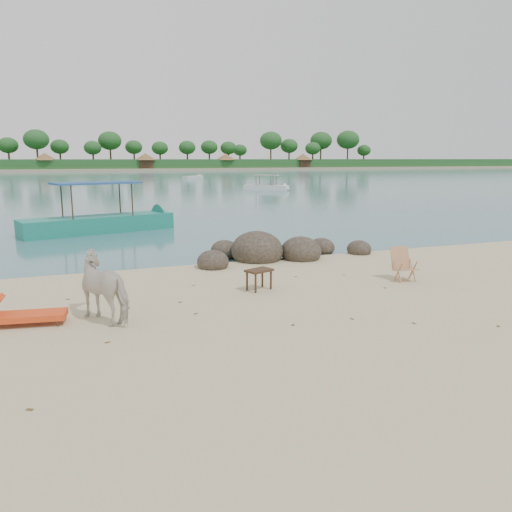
{
  "coord_description": "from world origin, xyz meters",
  "views": [
    {
      "loc": [
        -3.5,
        -8.9,
        3.28
      ],
      "look_at": [
        0.62,
        2.0,
        1.0
      ],
      "focal_mm": 35.0,
      "sensor_mm": 36.0,
      "label": 1
    }
  ],
  "objects": [
    {
      "name": "lounge_chair",
      "position": [
        -4.36,
        1.59,
        0.26
      ],
      "size": [
        1.8,
        0.87,
        0.52
      ],
      "primitive_type": null,
      "rotation": [
        0.0,
        0.0,
        -0.16
      ],
      "color": "#EE431C",
      "rests_on": "ground"
    },
    {
      "name": "side_table",
      "position": [
        0.87,
        2.45,
        0.26
      ],
      "size": [
        0.76,
        0.63,
        0.53
      ],
      "primitive_type": null,
      "rotation": [
        0.0,
        0.0,
        0.38
      ],
      "color": "black",
      "rests_on": "ground"
    },
    {
      "name": "boat_mid",
      "position": [
        16.57,
        41.11,
        1.31
      ],
      "size": [
        4.81,
        4.43,
        2.61
      ],
      "primitive_type": null,
      "rotation": [
        0.0,
        0.0,
        -0.72
      ],
      "color": "silver",
      "rests_on": "water"
    },
    {
      "name": "far_scenery",
      "position": [
        0.03,
        136.7,
        3.14
      ],
      "size": [
        420.0,
        18.0,
        9.5
      ],
      "color": "#1E4C1E",
      "rests_on": "ground"
    },
    {
      "name": "far_shore",
      "position": [
        0.0,
        170.0,
        0.0
      ],
      "size": [
        420.0,
        90.0,
        1.4
      ],
      "primitive_type": "cube",
      "color": "tan",
      "rests_on": "ground"
    },
    {
      "name": "boulders",
      "position": [
        2.72,
        6.1,
        0.24
      ],
      "size": [
        6.29,
        2.75,
        1.26
      ],
      "rotation": [
        0.0,
        0.0,
        0.4
      ],
      "color": "#302920",
      "rests_on": "ground"
    },
    {
      "name": "boat_far",
      "position": [
        16.24,
        72.83,
        0.3
      ],
      "size": [
        4.63,
        4.41,
        0.61
      ],
      "primitive_type": null,
      "rotation": [
        0.0,
        0.0,
        0.75
      ],
      "color": "silver",
      "rests_on": "water"
    },
    {
      "name": "cow",
      "position": [
        -2.85,
        1.38,
        0.7
      ],
      "size": [
        1.53,
        1.8,
        1.4
      ],
      "primitive_type": "imported",
      "rotation": [
        0.0,
        0.0,
        3.71
      ],
      "color": "beige",
      "rests_on": "ground"
    },
    {
      "name": "deck_chair",
      "position": [
        4.91,
        1.93,
        0.45
      ],
      "size": [
        0.66,
        0.71,
        0.89
      ],
      "primitive_type": null,
      "rotation": [
        0.0,
        0.0,
        -0.15
      ],
      "color": "tan",
      "rests_on": "ground"
    },
    {
      "name": "boat_near",
      "position": [
        -2.22,
        14.9,
        1.85
      ],
      "size": [
        7.8,
        3.8,
        3.7
      ],
      "primitive_type": null,
      "rotation": [
        0.0,
        0.0,
        0.29
      ],
      "color": "#1A7C69",
      "rests_on": "water"
    },
    {
      "name": "dead_leaves",
      "position": [
        0.74,
        0.64,
        0.0
      ],
      "size": [
        8.77,
        6.63,
        0.0
      ],
      "color": "brown",
      "rests_on": "ground"
    },
    {
      "name": "water",
      "position": [
        0.0,
        90.0,
        0.0
      ],
      "size": [
        400.0,
        400.0,
        0.0
      ],
      "primitive_type": "plane",
      "color": "#396873",
      "rests_on": "ground"
    }
  ]
}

